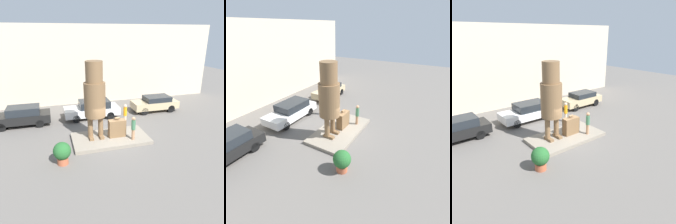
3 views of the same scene
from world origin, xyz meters
TOP-DOWN VIEW (x-y plane):
  - ground_plane at (0.00, 0.00)m, footprint 60.00×60.00m
  - pedestal at (0.00, 0.00)m, footprint 5.20×2.82m
  - building_backdrop at (0.00, 9.18)m, footprint 28.00×0.60m
  - statue_figure at (-0.98, 0.25)m, footprint 1.40×1.40m
  - giant_suitcase at (0.47, 0.00)m, footprint 1.17×0.51m
  - tourist at (1.37, -0.77)m, footprint 0.28×0.28m
  - parked_car_white at (-0.33, 4.56)m, footprint 4.68×1.84m
  - parked_car_tan at (5.67, 4.61)m, footprint 4.29×1.76m
  - planter_pot at (-3.38, -2.07)m, footprint 1.00×1.00m
  - worker_hivis at (1.90, 2.37)m, footprint 0.29×0.29m

SIDE VIEW (x-z plane):
  - ground_plane at x=0.00m, z-range 0.00..0.00m
  - pedestal at x=0.00m, z-range 0.00..0.23m
  - planter_pot at x=-3.38m, z-range 0.08..1.40m
  - parked_car_tan at x=5.67m, z-range 0.07..1.52m
  - parked_car_white at x=-0.33m, z-range 0.05..1.59m
  - giant_suitcase at x=0.47m, z-range 0.13..1.55m
  - worker_hivis at x=1.90m, z-range 0.08..1.76m
  - tourist at x=1.37m, z-range 0.31..1.93m
  - statue_figure at x=-0.98m, z-range 0.67..5.84m
  - building_backdrop at x=0.00m, z-range 0.00..7.83m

